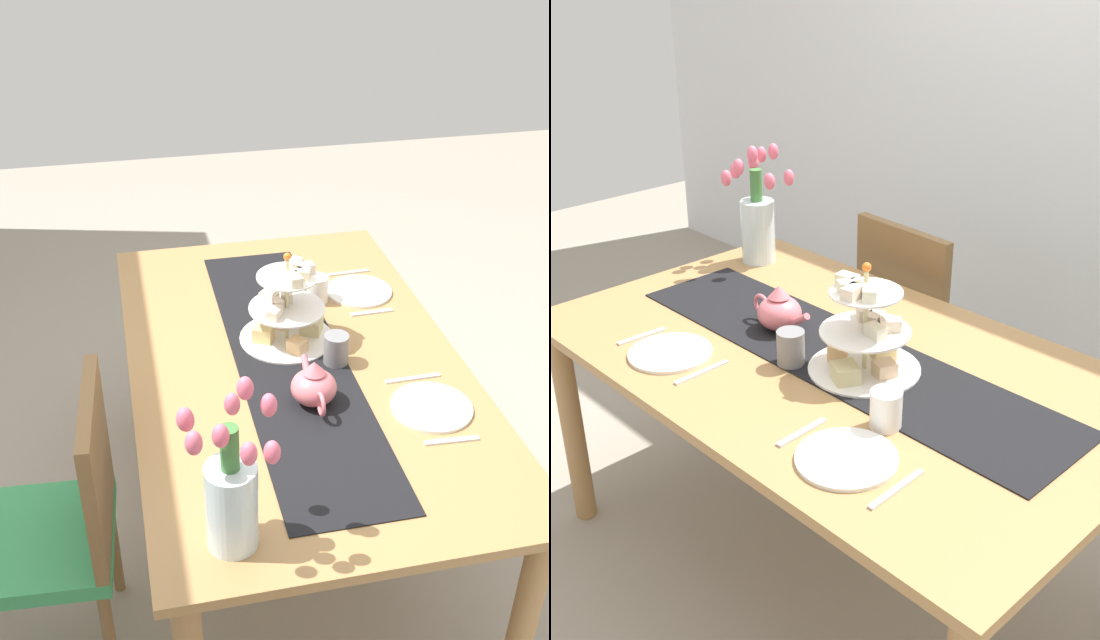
{
  "view_description": "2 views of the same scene",
  "coord_description": "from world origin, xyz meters",
  "views": [
    {
      "loc": [
        -1.97,
        0.49,
        2.13
      ],
      "look_at": [
        0.07,
        0.05,
        0.87
      ],
      "focal_mm": 44.71,
      "sensor_mm": 36.0,
      "label": 1
    },
    {
      "loc": [
        1.33,
        -1.33,
        1.78
      ],
      "look_at": [
        -0.07,
        0.03,
        0.84
      ],
      "focal_mm": 43.81,
      "sensor_mm": 36.0,
      "label": 2
    }
  ],
  "objects": [
    {
      "name": "mug_white_text",
      "position": [
        0.33,
        -0.16,
        0.81
      ],
      "size": [
        0.08,
        0.08,
        0.09
      ],
      "primitive_type": "cylinder",
      "color": "white",
      "rests_on": "dining_table"
    },
    {
      "name": "fork_right",
      "position": [
        0.21,
        -0.32,
        0.76
      ],
      "size": [
        0.02,
        0.15,
        0.01
      ],
      "primitive_type": "cube",
      "rotation": [
        0.0,
        0.0,
        0.03
      ],
      "color": "silver",
      "rests_on": "dining_table"
    },
    {
      "name": "dinner_plate_right",
      "position": [
        0.36,
        -0.32,
        0.76
      ],
      "size": [
        0.23,
        0.23,
        0.01
      ],
      "primitive_type": "cylinder",
      "color": "white",
      "rests_on": "dining_table"
    },
    {
      "name": "dinner_plate_left",
      "position": [
        -0.32,
        -0.32,
        0.76
      ],
      "size": [
        0.23,
        0.23,
        0.01
      ],
      "primitive_type": "cylinder",
      "color": "white",
      "rests_on": "dining_table"
    },
    {
      "name": "chair_left",
      "position": [
        -0.28,
        0.73,
        0.5
      ],
      "size": [
        0.45,
        0.45,
        0.91
      ],
      "color": "brown",
      "rests_on": "ground_plane"
    },
    {
      "name": "mug_grey",
      "position": [
        -0.05,
        -0.12,
        0.81
      ],
      "size": [
        0.08,
        0.08,
        0.09
      ],
      "primitive_type": "cylinder",
      "color": "slate",
      "rests_on": "table_runner"
    },
    {
      "name": "teapot",
      "position": [
        -0.23,
        0.0,
        0.82
      ],
      "size": [
        0.24,
        0.13,
        0.14
      ],
      "color": "#D66B75",
      "rests_on": "table_runner"
    },
    {
      "name": "dining_table",
      "position": [
        0.0,
        0.0,
        0.66
      ],
      "size": [
        1.69,
        1.01,
        0.76
      ],
      "color": "#A37747",
      "rests_on": "ground_plane"
    },
    {
      "name": "knife_left",
      "position": [
        -0.18,
        -0.32,
        0.76
      ],
      "size": [
        0.02,
        0.17,
        0.01
      ],
      "primitive_type": "cube",
      "rotation": [
        0.0,
        0.0,
        0.02
      ],
      "color": "silver",
      "rests_on": "dining_table"
    },
    {
      "name": "fork_left",
      "position": [
        -0.47,
        -0.32,
        0.76
      ],
      "size": [
        0.02,
        0.15,
        0.01
      ],
      "primitive_type": "cube",
      "rotation": [
        0.0,
        0.0,
        -0.06
      ],
      "color": "silver",
      "rests_on": "dining_table"
    },
    {
      "name": "tulip_vase",
      "position": [
        -0.69,
        0.31,
        0.92
      ],
      "size": [
        0.21,
        0.21,
        0.42
      ],
      "color": "silver",
      "rests_on": "dining_table"
    },
    {
      "name": "knife_right",
      "position": [
        0.5,
        -0.32,
        0.76
      ],
      "size": [
        0.02,
        0.17,
        0.01
      ],
      "primitive_type": "cube",
      "rotation": [
        0.0,
        0.0,
        0.04
      ],
      "color": "silver",
      "rests_on": "dining_table"
    },
    {
      "name": "tiered_cake_stand",
      "position": [
        0.11,
        -0.0,
        0.86
      ],
      "size": [
        0.3,
        0.3,
        0.3
      ],
      "color": "beige",
      "rests_on": "table_runner"
    },
    {
      "name": "ground_plane",
      "position": [
        0.0,
        0.0,
        0.0
      ],
      "size": [
        8.0,
        8.0,
        0.0
      ],
      "primitive_type": "plane",
      "color": "gray"
    },
    {
      "name": "table_runner",
      "position": [
        0.0,
        0.02,
        0.76
      ],
      "size": [
        1.42,
        0.33,
        0.0
      ],
      "primitive_type": "cube",
      "color": "black",
      "rests_on": "dining_table"
    }
  ]
}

